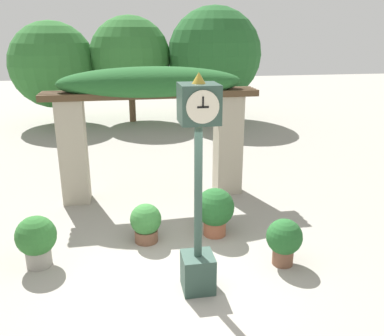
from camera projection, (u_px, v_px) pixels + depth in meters
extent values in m
plane|color=gray|center=(176.00, 281.00, 6.47)|extent=(60.00, 60.00, 0.00)
cube|color=#2D473D|center=(198.00, 272.00, 6.20)|extent=(0.48, 0.48, 0.58)
cylinder|color=#2D473D|center=(198.00, 194.00, 5.79)|extent=(0.12, 0.12, 1.99)
cylinder|color=gold|center=(199.00, 124.00, 5.46)|extent=(0.19, 0.19, 0.04)
cube|color=#2D473D|center=(199.00, 103.00, 5.37)|extent=(0.52, 0.52, 0.52)
cylinder|color=beige|center=(203.00, 107.00, 5.12)|extent=(0.43, 0.02, 0.43)
cylinder|color=beige|center=(195.00, 100.00, 5.63)|extent=(0.43, 0.02, 0.43)
cube|color=black|center=(203.00, 107.00, 5.11)|extent=(0.15, 0.01, 0.02)
cube|color=black|center=(203.00, 102.00, 5.09)|extent=(0.02, 0.01, 0.14)
cone|color=gold|center=(199.00, 78.00, 5.27)|extent=(0.18, 0.18, 0.15)
cube|color=#A89E89|center=(73.00, 152.00, 9.19)|extent=(0.60, 0.60, 2.38)
cube|color=#A89E89|center=(228.00, 144.00, 9.79)|extent=(0.60, 0.60, 2.38)
cube|color=#4C3823|center=(153.00, 96.00, 8.81)|extent=(4.81, 0.11, 0.14)
cube|color=#4C3823|center=(152.00, 94.00, 8.99)|extent=(4.81, 0.11, 0.14)
cube|color=#4C3823|center=(151.00, 93.00, 9.18)|extent=(4.81, 0.11, 0.14)
cube|color=#4C3823|center=(150.00, 92.00, 9.37)|extent=(4.81, 0.11, 0.14)
ellipsoid|color=#235B28|center=(151.00, 83.00, 9.01)|extent=(4.11, 1.20, 0.70)
cylinder|color=brown|center=(283.00, 256.00, 6.92)|extent=(0.35, 0.35, 0.29)
sphere|color=#235B28|center=(284.00, 237.00, 6.80)|extent=(0.61, 0.61, 0.61)
cylinder|color=#9E563D|center=(215.00, 227.00, 7.92)|extent=(0.44, 0.44, 0.30)
sphere|color=#235B28|center=(215.00, 207.00, 7.78)|extent=(0.74, 0.74, 0.74)
cylinder|color=brown|center=(146.00, 235.00, 7.68)|extent=(0.44, 0.44, 0.24)
sphere|color=#387A38|center=(146.00, 219.00, 7.57)|extent=(0.59, 0.59, 0.59)
cylinder|color=gray|center=(39.00, 257.00, 6.87)|extent=(0.42, 0.42, 0.31)
sphere|color=#2D6B2D|center=(36.00, 236.00, 6.74)|extent=(0.67, 0.67, 0.67)
cylinder|color=brown|center=(57.00, 109.00, 17.32)|extent=(0.28, 0.28, 1.25)
sphere|color=#2D6B2D|center=(53.00, 65.00, 16.73)|extent=(3.50, 3.50, 3.50)
cylinder|color=brown|center=(132.00, 104.00, 17.78)|extent=(0.28, 0.28, 1.54)
sphere|color=#2D6B2D|center=(130.00, 57.00, 17.16)|extent=(3.42, 3.42, 3.42)
cylinder|color=brown|center=(213.00, 104.00, 17.97)|extent=(0.28, 0.28, 1.46)
sphere|color=#235B28|center=(214.00, 55.00, 17.30)|extent=(3.97, 3.97, 3.97)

